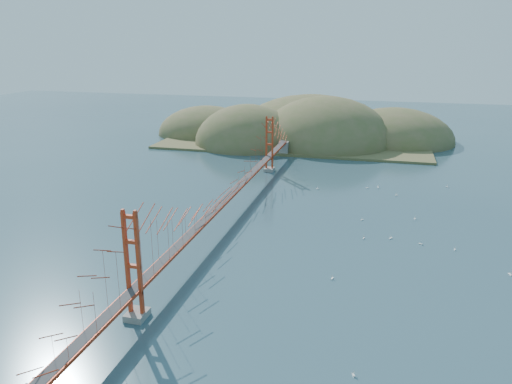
% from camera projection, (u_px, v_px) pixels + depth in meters
% --- Properties ---
extents(ground, '(320.00, 320.00, 0.00)m').
position_uv_depth(ground, '(227.00, 219.00, 78.65)').
color(ground, '#2C4A58').
rests_on(ground, ground).
extents(bridge, '(2.20, 94.40, 12.00)m').
position_uv_depth(bridge, '(226.00, 175.00, 76.72)').
color(bridge, gray).
rests_on(bridge, ground).
extents(far_headlands, '(84.00, 58.00, 25.00)m').
position_uv_depth(far_headlands, '(307.00, 138.00, 141.45)').
color(far_headlands, brown).
rests_on(far_headlands, ground).
extents(sailboat_4, '(0.68, 0.68, 0.72)m').
position_uv_depth(sailboat_4, '(391.00, 238.00, 70.76)').
color(sailboat_4, white).
rests_on(sailboat_4, ground).
extents(sailboat_14, '(0.41, 0.49, 0.57)m').
position_uv_depth(sailboat_14, '(455.00, 249.00, 67.03)').
color(sailboat_14, white).
rests_on(sailboat_14, ground).
extents(sailboat_3, '(0.58, 0.58, 0.61)m').
position_uv_depth(sailboat_3, '(362.00, 219.00, 77.85)').
color(sailboat_3, white).
rests_on(sailboat_3, ground).
extents(sailboat_1, '(0.50, 0.53, 0.60)m').
position_uv_depth(sailboat_1, '(415.00, 218.00, 78.36)').
color(sailboat_1, white).
rests_on(sailboat_1, ground).
extents(sailboat_0, '(0.49, 0.53, 0.59)m').
position_uv_depth(sailboat_0, '(364.00, 238.00, 70.81)').
color(sailboat_0, white).
rests_on(sailboat_0, ground).
extents(sailboat_10, '(0.54, 0.58, 0.66)m').
position_uv_depth(sailboat_10, '(332.00, 278.00, 59.01)').
color(sailboat_10, white).
rests_on(sailboat_10, ground).
extents(sailboat_16, '(0.62, 0.62, 0.67)m').
position_uv_depth(sailboat_16, '(317.00, 188.00, 93.76)').
color(sailboat_16, white).
rests_on(sailboat_16, ground).
extents(sailboat_12, '(0.48, 0.39, 0.57)m').
position_uv_depth(sailboat_12, '(367.00, 187.00, 94.41)').
color(sailboat_12, white).
rests_on(sailboat_12, ground).
extents(sailboat_2, '(0.59, 0.59, 0.65)m').
position_uv_depth(sailboat_2, '(421.00, 243.00, 68.87)').
color(sailboat_2, white).
rests_on(sailboat_2, ground).
extents(sailboat_6, '(0.51, 0.51, 0.57)m').
position_uv_depth(sailboat_6, '(354.00, 374.00, 42.19)').
color(sailboat_6, white).
rests_on(sailboat_6, ground).
extents(sailboat_15, '(0.60, 0.66, 0.74)m').
position_uv_depth(sailboat_15, '(378.00, 187.00, 94.67)').
color(sailboat_15, white).
rests_on(sailboat_15, ground).
extents(sailboat_7, '(0.62, 0.62, 0.67)m').
position_uv_depth(sailboat_7, '(447.00, 187.00, 94.87)').
color(sailboat_7, white).
rests_on(sailboat_7, ground).
extents(sailboat_8, '(0.65, 0.65, 0.68)m').
position_uv_depth(sailboat_8, '(396.00, 195.00, 89.93)').
color(sailboat_8, white).
rests_on(sailboat_8, ground).
extents(sailboat_5, '(0.63, 0.63, 0.71)m').
position_uv_depth(sailboat_5, '(510.00, 274.00, 60.03)').
color(sailboat_5, white).
rests_on(sailboat_5, ground).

